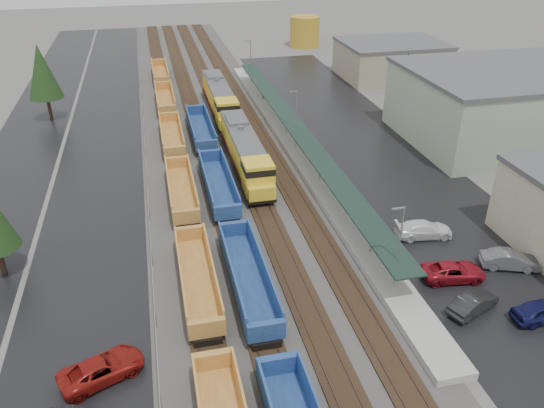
{
  "coord_description": "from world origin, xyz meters",
  "views": [
    {
      "loc": [
        -7.98,
        -11.31,
        27.28
      ],
      "look_at": [
        2.41,
        33.21,
        2.0
      ],
      "focal_mm": 35.0,
      "sensor_mm": 36.0,
      "label": 1
    }
  ],
  "objects_px": {
    "well_string_blue": "(248,277)",
    "parked_car_east_d": "(543,311)",
    "storage_tank": "(305,31)",
    "parked_car_east_a": "(473,303)",
    "parked_car_east_b": "(453,272)",
    "locomotive_lead": "(245,153)",
    "well_string_yellow": "(181,190)",
    "parked_car_east_c": "(424,230)",
    "locomotive_trail": "(220,99)",
    "parked_car_west_c": "(102,369)",
    "parked_car_east_e": "(509,260)"
  },
  "relations": [
    {
      "from": "well_string_yellow",
      "to": "storage_tank",
      "type": "height_order",
      "value": "storage_tank"
    },
    {
      "from": "storage_tank",
      "to": "parked_car_east_e",
      "type": "xyz_separation_m",
      "value": [
        -6.87,
        -87.53,
        -2.53
      ]
    },
    {
      "from": "parked_car_east_d",
      "to": "well_string_yellow",
      "type": "bearing_deg",
      "value": 43.2
    },
    {
      "from": "parked_car_west_c",
      "to": "parked_car_east_c",
      "type": "relative_size",
      "value": 1.03
    },
    {
      "from": "locomotive_lead",
      "to": "parked_car_west_c",
      "type": "bearing_deg",
      "value": -117.42
    },
    {
      "from": "parked_car_west_c",
      "to": "parked_car_east_c",
      "type": "distance_m",
      "value": 31.11
    },
    {
      "from": "well_string_blue",
      "to": "locomotive_trail",
      "type": "bearing_deg",
      "value": 84.71
    },
    {
      "from": "parked_car_east_b",
      "to": "well_string_blue",
      "type": "bearing_deg",
      "value": 89.56
    },
    {
      "from": "locomotive_trail",
      "to": "well_string_blue",
      "type": "relative_size",
      "value": 0.25
    },
    {
      "from": "parked_car_west_c",
      "to": "parked_car_east_b",
      "type": "bearing_deg",
      "value": -104.01
    },
    {
      "from": "parked_car_east_a",
      "to": "parked_car_east_d",
      "type": "bearing_deg",
      "value": -137.2
    },
    {
      "from": "well_string_yellow",
      "to": "parked_car_east_a",
      "type": "distance_m",
      "value": 31.07
    },
    {
      "from": "parked_car_west_c",
      "to": "parked_car_east_b",
      "type": "relative_size",
      "value": 1.05
    },
    {
      "from": "parked_car_east_c",
      "to": "well_string_yellow",
      "type": "bearing_deg",
      "value": 67.07
    },
    {
      "from": "parked_car_east_d",
      "to": "storage_tank",
      "type": "bearing_deg",
      "value": -6.51
    },
    {
      "from": "well_string_yellow",
      "to": "parked_car_east_d",
      "type": "distance_m",
      "value": 35.71
    },
    {
      "from": "locomotive_lead",
      "to": "parked_car_east_a",
      "type": "xyz_separation_m",
      "value": [
        12.47,
        -28.83,
        -1.71
      ]
    },
    {
      "from": "parked_car_east_b",
      "to": "parked_car_east_c",
      "type": "bearing_deg",
      "value": 2.1
    },
    {
      "from": "well_string_yellow",
      "to": "storage_tank",
      "type": "xyz_separation_m",
      "value": [
        33.56,
        68.58,
        2.14
      ]
    },
    {
      "from": "well_string_blue",
      "to": "parked_car_east_c",
      "type": "distance_m",
      "value": 18.29
    },
    {
      "from": "storage_tank",
      "to": "parked_car_east_a",
      "type": "relative_size",
      "value": 1.46
    },
    {
      "from": "locomotive_trail",
      "to": "parked_car_east_d",
      "type": "height_order",
      "value": "locomotive_trail"
    },
    {
      "from": "locomotive_lead",
      "to": "parked_car_east_d",
      "type": "xyz_separation_m",
      "value": [
        17.04,
        -30.9,
        -1.64
      ]
    },
    {
      "from": "locomotive_trail",
      "to": "parked_car_east_a",
      "type": "relative_size",
      "value": 4.47
    },
    {
      "from": "well_string_yellow",
      "to": "storage_tank",
      "type": "bearing_deg",
      "value": 63.92
    },
    {
      "from": "parked_car_west_c",
      "to": "well_string_blue",
      "type": "bearing_deg",
      "value": -80.73
    },
    {
      "from": "locomotive_lead",
      "to": "parked_car_east_a",
      "type": "height_order",
      "value": "locomotive_lead"
    },
    {
      "from": "storage_tank",
      "to": "locomotive_lead",
      "type": "bearing_deg",
      "value": -112.04
    },
    {
      "from": "storage_tank",
      "to": "parked_car_east_b",
      "type": "relative_size",
      "value": 1.25
    },
    {
      "from": "well_string_blue",
      "to": "parked_car_east_d",
      "type": "distance_m",
      "value": 22.78
    },
    {
      "from": "well_string_yellow",
      "to": "parked_car_east_b",
      "type": "distance_m",
      "value": 28.61
    },
    {
      "from": "parked_car_east_a",
      "to": "parked_car_east_c",
      "type": "distance_m",
      "value": 10.84
    },
    {
      "from": "locomotive_trail",
      "to": "parked_car_west_c",
      "type": "relative_size",
      "value": 3.65
    },
    {
      "from": "parked_car_east_d",
      "to": "parked_car_east_b",
      "type": "bearing_deg",
      "value": 31.09
    },
    {
      "from": "parked_car_east_b",
      "to": "locomotive_lead",
      "type": "bearing_deg",
      "value": 35.99
    },
    {
      "from": "well_string_yellow",
      "to": "parked_car_east_c",
      "type": "bearing_deg",
      "value": -30.05
    },
    {
      "from": "parked_car_east_c",
      "to": "parked_car_east_e",
      "type": "relative_size",
      "value": 1.13
    },
    {
      "from": "parked_car_east_a",
      "to": "parked_car_east_c",
      "type": "relative_size",
      "value": 0.84
    },
    {
      "from": "locomotive_lead",
      "to": "well_string_blue",
      "type": "xyz_separation_m",
      "value": [
        -4.0,
        -22.18,
        -1.24
      ]
    },
    {
      "from": "parked_car_east_a",
      "to": "parked_car_east_d",
      "type": "xyz_separation_m",
      "value": [
        4.58,
        -2.07,
        0.07
      ]
    },
    {
      "from": "parked_car_east_b",
      "to": "well_string_yellow",
      "type": "bearing_deg",
      "value": 55.65
    },
    {
      "from": "well_string_blue",
      "to": "parked_car_east_b",
      "type": "relative_size",
      "value": 15.64
    },
    {
      "from": "locomotive_lead",
      "to": "parked_car_east_a",
      "type": "bearing_deg",
      "value": -66.62
    },
    {
      "from": "locomotive_trail",
      "to": "parked_car_east_e",
      "type": "distance_m",
      "value": 49.12
    },
    {
      "from": "parked_car_east_b",
      "to": "locomotive_trail",
      "type": "bearing_deg",
      "value": 24.05
    },
    {
      "from": "locomotive_lead",
      "to": "storage_tank",
      "type": "bearing_deg",
      "value": 67.96
    },
    {
      "from": "locomotive_trail",
      "to": "parked_car_east_c",
      "type": "distance_m",
      "value": 41.48
    },
    {
      "from": "parked_car_east_c",
      "to": "parked_car_east_d",
      "type": "height_order",
      "value": "parked_car_east_d"
    },
    {
      "from": "well_string_blue",
      "to": "parked_car_east_a",
      "type": "distance_m",
      "value": 17.76
    },
    {
      "from": "parked_car_east_b",
      "to": "parked_car_east_e",
      "type": "xyz_separation_m",
      "value": [
        5.56,
        0.34,
        0.06
      ]
    }
  ]
}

